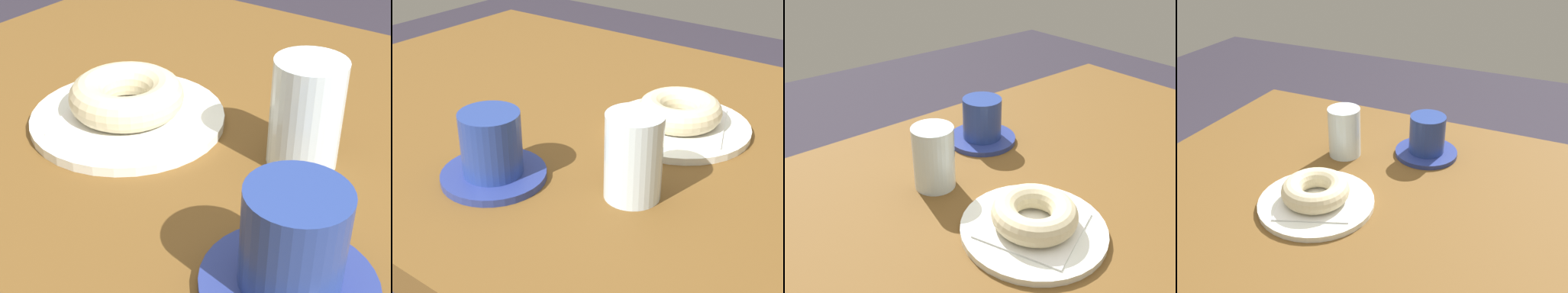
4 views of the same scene
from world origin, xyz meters
TOP-DOWN VIEW (x-y plane):
  - table at (0.00, 0.00)m, footprint 1.10×0.80m
  - plate_sugar_ring at (0.14, 0.04)m, footprint 0.21×0.21m
  - napkin_sugar_ring at (0.14, 0.04)m, footprint 0.17×0.17m
  - donut_sugar_ring at (0.14, 0.04)m, footprint 0.12×0.12m
  - water_glass at (0.18, -0.15)m, footprint 0.07×0.07m
  - coffee_cup at (0.02, -0.22)m, footprint 0.13×0.13m

SIDE VIEW (x-z plane):
  - table at x=0.00m, z-range 0.28..1.03m
  - plate_sugar_ring at x=0.14m, z-range 0.75..0.76m
  - napkin_sugar_ring at x=0.14m, z-range 0.76..0.76m
  - donut_sugar_ring at x=0.14m, z-range 0.76..0.80m
  - coffee_cup at x=0.02m, z-range 0.74..0.84m
  - water_glass at x=0.18m, z-range 0.75..0.86m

